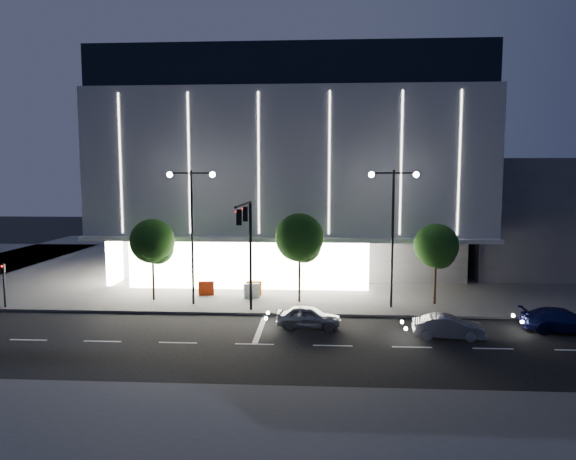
# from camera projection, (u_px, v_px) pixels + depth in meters

# --- Properties ---
(ground) EXTENTS (160.00, 160.00, 0.00)m
(ground) POSITION_uv_depth(u_px,v_px,m) (221.00, 335.00, 27.93)
(ground) COLOR black
(ground) RESTS_ON ground
(sidewalk_museum) EXTENTS (70.00, 40.00, 0.15)m
(sidewalk_museum) POSITION_uv_depth(u_px,v_px,m) (315.00, 262.00, 51.46)
(sidewalk_museum) COLOR #474747
(sidewalk_museum) RESTS_ON ground
(sidewalk_near) EXTENTS (70.00, 10.00, 0.15)m
(sidewalk_near) POSITION_uv_depth(u_px,v_px,m) (310.00, 455.00, 15.72)
(sidewalk_near) COLOR #474747
(sidewalk_near) RESTS_ON ground
(museum) EXTENTS (30.00, 25.80, 18.00)m
(museum) POSITION_uv_depth(u_px,v_px,m) (295.00, 169.00, 48.94)
(museum) COLOR #4C4C51
(museum) RESTS_ON ground
(annex_building) EXTENTS (16.00, 20.00, 10.00)m
(annex_building) POSITION_uv_depth(u_px,v_px,m) (532.00, 214.00, 49.75)
(annex_building) COLOR #4C4C51
(annex_building) RESTS_ON ground
(traffic_mast) EXTENTS (0.33, 5.89, 7.07)m
(traffic_mast) POSITION_uv_depth(u_px,v_px,m) (247.00, 236.00, 30.66)
(traffic_mast) COLOR black
(traffic_mast) RESTS_ON ground
(street_lamp_west) EXTENTS (3.16, 0.36, 9.00)m
(street_lamp_west) POSITION_uv_depth(u_px,v_px,m) (192.00, 217.00, 33.44)
(street_lamp_west) COLOR black
(street_lamp_west) RESTS_ON ground
(street_lamp_east) EXTENTS (3.16, 0.36, 9.00)m
(street_lamp_east) POSITION_uv_depth(u_px,v_px,m) (393.00, 218.00, 32.69)
(street_lamp_east) COLOR black
(street_lamp_east) RESTS_ON ground
(ped_signal_far) EXTENTS (0.22, 0.24, 3.00)m
(ped_signal_far) POSITION_uv_depth(u_px,v_px,m) (4.00, 281.00, 33.05)
(ped_signal_far) COLOR black
(ped_signal_far) RESTS_ON ground
(tree_left) EXTENTS (3.02, 3.02, 5.72)m
(tree_left) POSITION_uv_depth(u_px,v_px,m) (153.00, 244.00, 34.82)
(tree_left) COLOR black
(tree_left) RESTS_ON ground
(tree_mid) EXTENTS (3.25, 3.25, 6.15)m
(tree_mid) POSITION_uv_depth(u_px,v_px,m) (300.00, 240.00, 34.22)
(tree_mid) COLOR black
(tree_mid) RESTS_ON ground
(tree_right) EXTENTS (2.91, 2.91, 5.51)m
(tree_right) POSITION_uv_depth(u_px,v_px,m) (436.00, 248.00, 33.75)
(tree_right) COLOR black
(tree_right) RESTS_ON ground
(car_lead) EXTENTS (3.79, 1.82, 1.25)m
(car_lead) POSITION_uv_depth(u_px,v_px,m) (309.00, 317.00, 29.15)
(car_lead) COLOR #95979C
(car_lead) RESTS_ON ground
(car_second) EXTENTS (3.82, 1.65, 1.22)m
(car_second) POSITION_uv_depth(u_px,v_px,m) (448.00, 327.00, 27.26)
(car_second) COLOR #AAACB2
(car_second) RESTS_ON ground
(car_third) EXTENTS (4.57, 2.17, 1.29)m
(car_third) POSITION_uv_depth(u_px,v_px,m) (563.00, 320.00, 28.39)
(car_third) COLOR navy
(car_third) RESTS_ON ground
(barrier_a) EXTENTS (1.13, 0.43, 1.00)m
(barrier_a) POSITION_uv_depth(u_px,v_px,m) (206.00, 288.00, 36.51)
(barrier_a) COLOR red
(barrier_a) RESTS_ON sidewalk_museum
(barrier_c) EXTENTS (1.11, 0.31, 1.00)m
(barrier_c) POSITION_uv_depth(u_px,v_px,m) (254.00, 288.00, 36.57)
(barrier_c) COLOR #CB670B
(barrier_c) RESTS_ON sidewalk_museum
(barrier_d) EXTENTS (1.12, 0.58, 1.00)m
(barrier_d) POSITION_uv_depth(u_px,v_px,m) (252.00, 291.00, 35.74)
(barrier_d) COLOR white
(barrier_d) RESTS_ON sidewalk_museum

